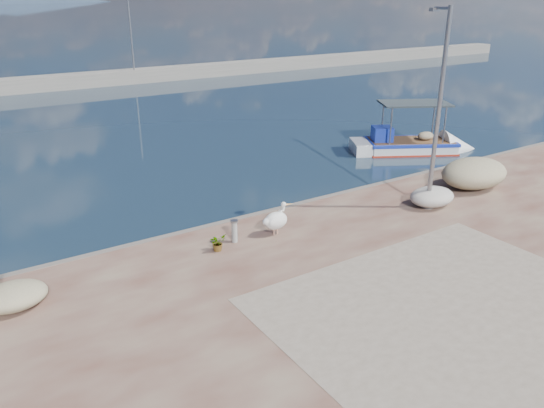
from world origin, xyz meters
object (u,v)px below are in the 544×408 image
Objects in this scene: boat_right at (409,147)px; pelican at (276,220)px; bollard_near at (234,230)px; lamp_post at (437,119)px.

boat_right is 5.95× the size of pelican.
bollard_near is at bearing 171.78° from pelican.
boat_right is 13.63m from pelican.
pelican is 1.48× the size of bollard_near.
bollard_near is at bearing -129.23° from boat_right.
boat_right is at bearing 47.22° from lamp_post.
pelican is 1.45m from bollard_near.
boat_right is 9.97m from lamp_post.
bollard_near is (-13.74, -5.55, 0.66)m from boat_right.
pelican is (-12.32, -5.79, 0.77)m from boat_right.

